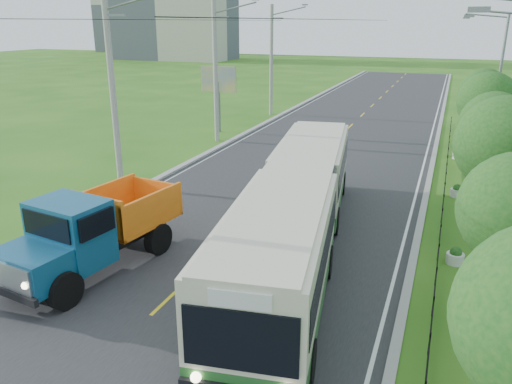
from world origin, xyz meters
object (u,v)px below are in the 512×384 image
Objects in this scene: planter_mid at (457,191)px; billboard_left at (219,84)px; tree_fourth at (494,129)px; dump_truck at (93,227)px; pole_near at (113,92)px; tree_fifth at (488,105)px; planter_near at (455,256)px; streetlight_far at (497,75)px; bus at (298,204)px; pole_mid at (216,72)px; planter_far at (458,154)px; tree_third at (504,149)px; pole_far at (272,60)px; tree_back at (484,95)px.

billboard_left is at bearing 151.08° from planter_mid.
dump_truck is (-13.38, -13.27, -1.95)m from tree_fourth.
pole_near reaches higher than planter_mid.
tree_fifth is at bearing 31.59° from pole_near.
planter_near is at bearing 30.95° from dump_truck.
streetlight_far reaches higher than bus.
pole_near is 14.93× the size of planter_near.
tree_fifth is (0.00, 6.00, 0.27)m from tree_fourth.
bus is at bearing -55.70° from pole_mid.
tree_fourth is 8.62m from planter_far.
tree_third is at bearing -84.82° from planter_far.
pole_near is 1.72× the size of tree_fifth.
pole_near reaches higher than tree_fourth.
planter_near is 16.00m from planter_far.
bus is at bearing -57.37° from billboard_left.
streetlight_far is at bearing 81.70° from planter_mid.
billboard_left is at bearing 113.80° from bus.
tree_fifth is 7.97m from streetlight_far.
planter_mid is 0.09× the size of dump_truck.
streetlight_far is (0.79, 13.86, 1.32)m from tree_fourth.
streetlight_far is at bearing -14.81° from pole_far.
pole_mid is 22.25m from tree_third.
pole_near is 10.03m from dump_truck.
planter_mid is at bearing -90.00° from planter_far.
tree_fourth is 1.04× the size of billboard_left.
planter_near is (-2.04, -22.00, -4.62)m from streetlight_far.
planter_far is (-1.26, -4.14, -3.37)m from tree_back.
tree_third is 4.46m from planter_near.
pole_mid is at bearing 177.29° from tree_fifth.
pole_mid reaches higher than streetlight_far.
pole_mid reaches higher than tree_third.
bus is (-6.98, -15.47, -1.81)m from tree_fifth.
tree_back is at bearing 90.00° from tree_fifth.
planter_near is (16.86, -15.00, -4.81)m from pole_mid.
billboard_left is at bearing -173.69° from tree_back.
pole_mid is 14.93× the size of planter_near.
tree_fourth is 11.86m from bus.
bus is at bearing -108.02° from tree_back.
pole_mid is 20.16m from streetlight_far.
planter_near is 0.13× the size of billboard_left.
pole_near is 1.39× the size of dump_truck.
pole_near and pole_mid have the same top height.
pole_near is 15.10m from billboard_left.
pole_mid is at bearing 115.47° from bus.
tree_back is (18.12, 5.14, -1.44)m from pole_mid.
billboard_left is 0.72× the size of dump_truck.
planter_near is at bearing -10.09° from pole_near.
tree_fourth is at bearing 44.76° from bus.
pole_near is 14.93× the size of planter_mid.
planter_mid is 11.08m from bus.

